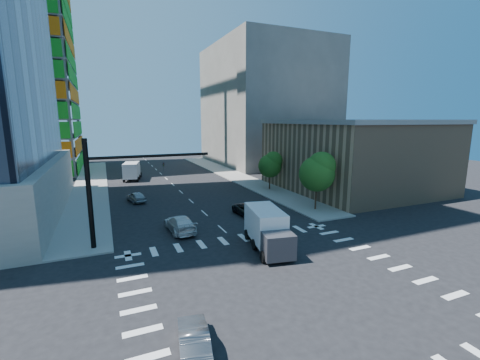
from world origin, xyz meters
TOP-DOWN VIEW (x-y plane):
  - ground at (0.00, 0.00)m, footprint 160.00×160.00m
  - road_markings at (0.00, 0.00)m, footprint 20.00×20.00m
  - sidewalk_ne at (12.50, 40.00)m, footprint 5.00×60.00m
  - sidewalk_nw at (-12.50, 40.00)m, footprint 5.00×60.00m
  - commercial_building at (25.00, 22.00)m, footprint 20.50×22.50m
  - bg_building_ne at (27.00, 55.00)m, footprint 24.00×30.00m
  - signal_mast_nw at (-10.00, 11.50)m, footprint 10.20×0.40m
  - tree_south at (12.63, 13.90)m, footprint 4.16×4.16m
  - tree_north at (12.93, 25.90)m, footprint 3.54×3.52m
  - car_nb_far at (4.21, 15.10)m, footprint 2.44×4.73m
  - car_sb_near at (-3.93, 12.98)m, footprint 2.46×5.39m
  - car_sb_mid at (-6.68, 26.44)m, footprint 2.50×4.25m
  - car_sb_cross at (-7.00, -3.49)m, footprint 1.98×4.04m
  - box_truck_near at (1.81, 5.76)m, footprint 3.64×6.48m
  - box_truck_far at (-5.68, 43.52)m, footprint 3.78×6.43m

SIDE VIEW (x-z plane):
  - ground at x=0.00m, z-range 0.00..0.00m
  - road_markings at x=0.00m, z-range 0.00..0.01m
  - sidewalk_ne at x=12.50m, z-range 0.00..0.15m
  - sidewalk_nw at x=-12.50m, z-range 0.00..0.15m
  - car_sb_cross at x=-7.00m, z-range 0.00..1.28m
  - car_nb_far at x=4.21m, z-range 0.00..1.28m
  - car_sb_mid at x=-6.68m, z-range 0.00..1.36m
  - car_sb_near at x=-3.93m, z-range 0.00..1.53m
  - box_truck_far at x=-5.68m, z-range -0.18..2.98m
  - box_truck_near at x=1.81m, z-range -0.18..3.03m
  - tree_north at x=12.93m, z-range 1.10..6.88m
  - tree_south at x=12.63m, z-range 1.27..8.10m
  - commercial_building at x=25.00m, z-range 0.01..10.61m
  - signal_mast_nw at x=-10.00m, z-range 0.99..9.99m
  - bg_building_ne at x=27.00m, z-range 0.00..28.00m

